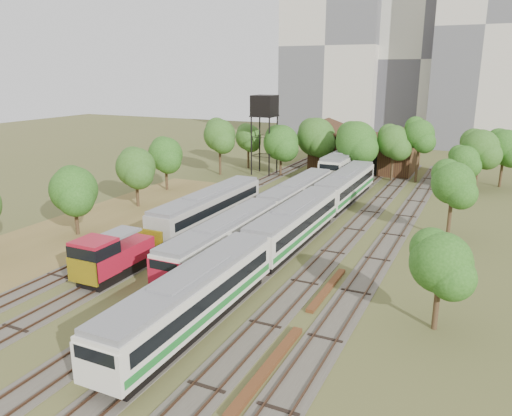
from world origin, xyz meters
The scene contains 18 objects.
ground centered at (0.00, 0.00, 0.00)m, with size 240.00×240.00×0.00m, color #475123.
dry_grass_patch centered at (-18.00, 8.00, 0.02)m, with size 14.00×60.00×0.04m, color brown.
tracks centered at (-0.67, 25.00, 0.04)m, with size 24.60×80.00×0.19m.
railcar_red_set centered at (-2.00, 20.74, 1.84)m, with size 2.81×34.58×3.48m.
railcar_green_set centered at (2.00, 18.44, 1.97)m, with size 3.01×52.08×3.72m.
railcar_rear centered at (-2.00, 49.68, 2.15)m, with size 3.28×16.08×4.06m.
shunter_locomotive centered at (-8.00, 4.91, 1.76)m, with size 2.79×8.10×3.65m.
old_grey_coach centered at (-8.00, 19.81, 2.00)m, with size 2.96×18.00×3.66m.
water_tower centered at (-14.18, 47.04, 10.21)m, with size 3.51×3.51×12.11m.
rail_pile_near centered at (8.00, 9.86, 0.13)m, with size 0.53×7.89×0.26m, color brown.
rail_pile_far centered at (8.20, -1.29, 0.15)m, with size 0.57×9.17×0.30m, color brown.
maintenance_shed centered at (-1.00, 57.98, 2.91)m, with size 16.45×11.55×7.58m.
tree_band_left centered at (-20.06, 18.48, 5.29)m, with size 7.85×57.44×8.60m.
tree_band_far centered at (0.46, 50.56, 5.55)m, with size 42.42×11.30×9.05m.
tree_band_right centered at (15.05, 28.34, 4.69)m, with size 5.11×44.62×7.49m.
tower_left centered at (-18.00, 95.00, 21.00)m, with size 22.00×16.00×42.00m, color beige.
tower_centre centered at (2.00, 100.00, 18.00)m, with size 20.00×18.00×36.00m, color beige.
tower_right centered at (14.00, 92.00, 24.00)m, with size 18.00×16.00×48.00m, color beige.
Camera 1 is at (17.87, -23.02, 15.76)m, focal length 35.00 mm.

